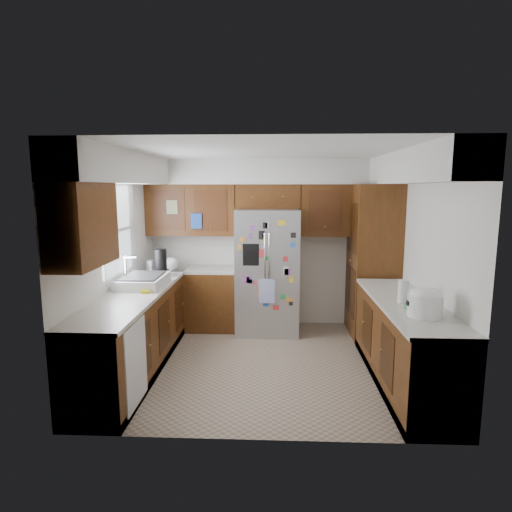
# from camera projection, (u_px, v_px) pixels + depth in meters

# --- Properties ---
(floor) EXTENTS (3.60, 3.60, 0.00)m
(floor) POSITION_uv_depth(u_px,v_px,m) (265.00, 363.00, 5.18)
(floor) COLOR tan
(floor) RESTS_ON ground
(room_shell) EXTENTS (3.64, 3.24, 2.52)m
(room_shell) POSITION_uv_depth(u_px,v_px,m) (258.00, 211.00, 5.26)
(room_shell) COLOR silver
(room_shell) RESTS_ON ground
(left_counter_run) EXTENTS (1.36, 3.20, 0.92)m
(left_counter_run) POSITION_uv_depth(u_px,v_px,m) (154.00, 327.00, 5.20)
(left_counter_run) COLOR #43280C
(left_counter_run) RESTS_ON ground
(right_counter_run) EXTENTS (0.63, 2.25, 0.92)m
(right_counter_run) POSITION_uv_depth(u_px,v_px,m) (404.00, 346.00, 4.58)
(right_counter_run) COLOR #43280C
(right_counter_run) RESTS_ON ground
(pantry) EXTENTS (0.60, 0.90, 2.15)m
(pantry) POSITION_uv_depth(u_px,v_px,m) (373.00, 261.00, 6.08)
(pantry) COLOR #43280C
(pantry) RESTS_ON ground
(fridge) EXTENTS (0.90, 0.79, 1.80)m
(fridge) POSITION_uv_depth(u_px,v_px,m) (267.00, 271.00, 6.23)
(fridge) COLOR #A5A5AA
(fridge) RESTS_ON ground
(bridge_cabinet) EXTENTS (0.96, 0.34, 0.35)m
(bridge_cabinet) POSITION_uv_depth(u_px,v_px,m) (268.00, 196.00, 6.28)
(bridge_cabinet) COLOR #43280C
(bridge_cabinet) RESTS_ON fridge
(fridge_top_items) EXTENTS (0.85, 0.35, 0.31)m
(fridge_top_items) POSITION_uv_depth(u_px,v_px,m) (261.00, 175.00, 6.24)
(fridge_top_items) COLOR #153DA0
(fridge_top_items) RESTS_ON bridge_cabinet
(sink_assembly) EXTENTS (0.52, 0.73, 0.37)m
(sink_assembly) POSITION_uv_depth(u_px,v_px,m) (143.00, 281.00, 5.18)
(sink_assembly) COLOR white
(sink_assembly) RESTS_ON left_counter_run
(left_counter_clutter) EXTENTS (0.39, 0.81, 0.38)m
(left_counter_clutter) POSITION_uv_depth(u_px,v_px,m) (163.00, 264.00, 5.92)
(left_counter_clutter) COLOR black
(left_counter_clutter) RESTS_ON left_counter_run
(rice_cooker) EXTENTS (0.33, 0.32, 0.28)m
(rice_cooker) POSITION_uv_depth(u_px,v_px,m) (425.00, 301.00, 3.95)
(rice_cooker) COLOR white
(rice_cooker) RESTS_ON right_counter_run
(paper_towel) EXTENTS (0.11, 0.11, 0.24)m
(paper_towel) POSITION_uv_depth(u_px,v_px,m) (403.00, 291.00, 4.44)
(paper_towel) COLOR white
(paper_towel) RESTS_ON right_counter_run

